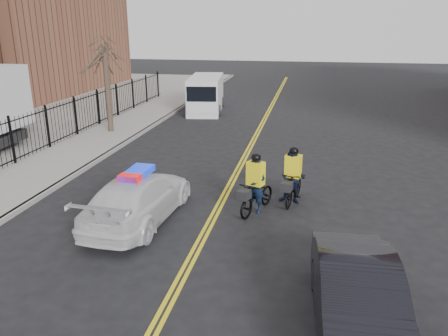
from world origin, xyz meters
name	(u,v)px	position (x,y,z in m)	size (l,w,h in m)	color
ground	(208,228)	(0.00, 0.00, 0.00)	(120.00, 120.00, 0.00)	black
center_line_left	(246,151)	(-0.08, 8.00, 0.01)	(0.10, 60.00, 0.01)	yellow
center_line_right	(249,152)	(0.08, 8.00, 0.01)	(0.10, 60.00, 0.01)	yellow
sidewalk	(95,142)	(-7.50, 8.00, 0.07)	(3.00, 60.00, 0.15)	gray
curb	(124,143)	(-6.00, 8.00, 0.07)	(0.20, 60.00, 0.15)	gray
iron_fence	(65,122)	(-9.00, 8.00, 1.00)	(0.12, 28.00, 2.00)	black
warehouse_far	(7,6)	(-23.00, 24.00, 7.00)	(14.00, 18.00, 14.00)	brown
street_tree	(106,66)	(-7.60, 10.00, 3.53)	(3.20, 3.20, 4.80)	#392B21
police_cruiser	(139,198)	(-2.11, 0.16, 0.70)	(2.21, 4.88, 1.55)	white
dark_sedan	(358,299)	(3.73, -3.77, 0.71)	(1.50, 4.30, 1.42)	black
cargo_van	(206,95)	(-4.12, 17.06, 1.11)	(2.69, 5.65, 2.28)	silver
cyclist_near	(255,192)	(1.17, 1.39, 0.66)	(1.34, 2.04, 1.89)	black
cyclist_far	(292,181)	(2.25, 2.33, 0.75)	(0.96, 1.94, 1.89)	black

